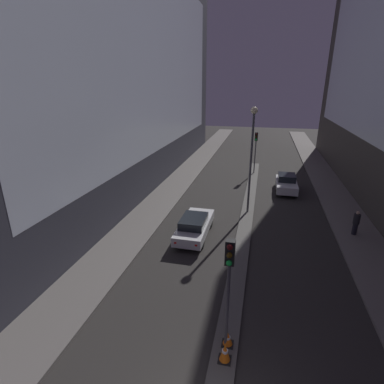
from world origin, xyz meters
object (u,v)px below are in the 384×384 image
object	(u,v)px
traffic_cone_near	(225,352)
pedestrian_on_right_sidewalk	(356,222)
car_left_lane	(194,226)
car_right_lane	(286,183)
traffic_light_near	(229,272)
traffic_cone_far	(228,339)
street_lamp	(252,145)
traffic_light_mid	(256,143)

from	to	relation	value
traffic_cone_near	pedestrian_on_right_sidewalk	bearing A→B (deg)	58.63
car_left_lane	car_right_lane	distance (m)	12.16
traffic_light_near	traffic_cone_far	distance (m)	3.01
traffic_cone_far	car_left_lane	distance (m)	8.88
street_lamp	traffic_cone_far	world-z (taller)	street_lamp
traffic_cone_near	pedestrian_on_right_sidewalk	size ratio (longest dim) A/B	0.44
car_left_lane	car_right_lane	xyz separation A→B (m)	(6.27, 10.42, 0.04)
car_right_lane	traffic_cone_near	bearing A→B (deg)	-99.03
traffic_cone_far	traffic_light_mid	bearing A→B (deg)	90.16
street_lamp	traffic_cone_near	bearing A→B (deg)	-89.78
car_left_lane	pedestrian_on_right_sidewalk	bearing A→B (deg)	13.39
car_right_lane	traffic_light_near	bearing A→B (deg)	-99.47
street_lamp	traffic_cone_far	bearing A→B (deg)	-89.70
traffic_cone_far	car_left_lane	world-z (taller)	car_left_lane
traffic_cone_far	car_right_lane	world-z (taller)	car_right_lane
traffic_light_mid	car_right_lane	size ratio (longest dim) A/B	1.08
traffic_light_mid	traffic_cone_far	distance (m)	24.05
traffic_light_mid	street_lamp	distance (m)	11.15
traffic_light_mid	pedestrian_on_right_sidewalk	size ratio (longest dim) A/B	2.74
traffic_light_near	car_left_lane	size ratio (longest dim) A/B	0.93
traffic_cone_far	pedestrian_on_right_sidewalk	distance (m)	12.76
car_left_lane	traffic_light_mid	bearing A→B (deg)	78.63
traffic_cone_near	car_right_lane	xyz separation A→B (m)	(3.08, 19.41, 0.31)
traffic_light_mid	traffic_light_near	bearing A→B (deg)	-90.00
traffic_cone_near	car_left_lane	xyz separation A→B (m)	(-3.19, 8.99, 0.27)
traffic_cone_near	traffic_cone_far	distance (m)	0.72
car_left_lane	pedestrian_on_right_sidewalk	size ratio (longest dim) A/B	2.94
street_lamp	traffic_cone_near	xyz separation A→B (m)	(0.05, -13.58, -4.83)
pedestrian_on_right_sidewalk	street_lamp	bearing A→B (deg)	162.69
traffic_light_near	traffic_cone_far	xyz separation A→B (m)	(0.07, 0.09, -3.01)
car_left_lane	pedestrian_on_right_sidewalk	distance (m)	10.42
car_right_lane	pedestrian_on_right_sidewalk	bearing A→B (deg)	-64.21
traffic_light_near	street_lamp	distance (m)	13.11
traffic_light_mid	traffic_cone_near	size ratio (longest dim) A/B	6.22
traffic_light_near	street_lamp	world-z (taller)	street_lamp
traffic_cone_far	car_left_lane	size ratio (longest dim) A/B	0.11
traffic_cone_far	car_right_lane	xyz separation A→B (m)	(3.07, 18.70, 0.40)
traffic_cone_near	car_right_lane	bearing A→B (deg)	80.97
traffic_light_near	pedestrian_on_right_sidewalk	bearing A→B (deg)	57.00
car_right_lane	pedestrian_on_right_sidewalk	xyz separation A→B (m)	(3.87, -8.00, 0.20)
traffic_light_near	pedestrian_on_right_sidewalk	distance (m)	13.08
traffic_light_mid	pedestrian_on_right_sidewalk	xyz separation A→B (m)	(7.00, -13.17, -2.41)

